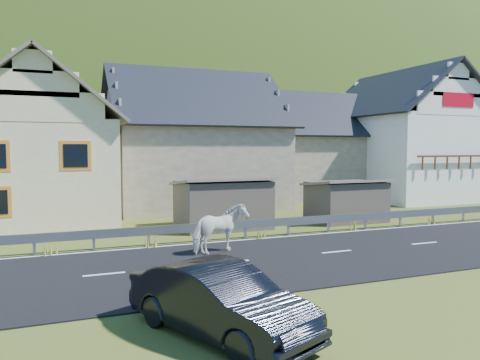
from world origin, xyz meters
name	(u,v)px	position (x,y,z in m)	size (l,w,h in m)	color
ground	(337,253)	(0.00, 0.00, 0.00)	(160.00, 160.00, 0.00)	#344614
road	(337,252)	(0.00, 0.00, 0.02)	(60.00, 7.00, 0.04)	black
lane_markings	(337,252)	(0.00, 0.00, 0.04)	(60.00, 6.60, 0.01)	silver
guardrail	(288,222)	(0.00, 3.68, 0.56)	(28.10, 0.09, 0.75)	#93969B
shed_left	(222,204)	(-2.00, 6.50, 1.10)	(4.30, 3.30, 2.40)	brown
shed_right	(346,202)	(4.50, 6.00, 1.00)	(3.80, 2.90, 2.20)	brown
house_cream	(38,136)	(-10.00, 12.00, 4.36)	(7.80, 9.80, 8.30)	#FCEEB1
house_stone_a	(192,134)	(-1.00, 15.00, 4.63)	(10.80, 9.80, 8.90)	tan
house_stone_b	(312,141)	(9.00, 17.00, 4.24)	(9.80, 8.80, 8.10)	tan
house_white	(403,130)	(15.00, 14.00, 5.06)	(8.80, 10.80, 9.70)	white
mountain	(93,207)	(5.00, 180.00, -20.00)	(440.00, 280.00, 260.00)	#20350C
horse	(220,229)	(-3.91, 1.41, 0.90)	(2.03, 0.92, 1.71)	white
car	(220,301)	(-6.29, -5.38, 0.71)	(1.50, 4.30, 1.42)	black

